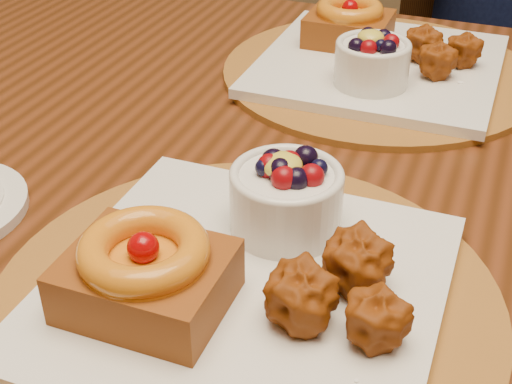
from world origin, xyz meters
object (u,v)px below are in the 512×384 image
Objects in this scene: place_setting_near at (244,272)px; place_setting_far at (377,59)px; dining_table at (324,225)px; chair_far at (498,91)px.

place_setting_near is 1.00× the size of place_setting_far.
place_setting_far is (-0.00, 0.22, 0.10)m from dining_table.
place_setting_near is at bearing -90.07° from place_setting_far.
chair_far is (0.14, 0.74, -0.15)m from dining_table.
place_setting_far is 0.60m from chair_far.
place_setting_near reaches higher than dining_table.
place_setting_far is at bearing -101.97° from chair_far.
place_setting_near is at bearing -95.52° from chair_far.
dining_table is 4.21× the size of place_setting_far.
place_setting_near is 1.00m from chair_far.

